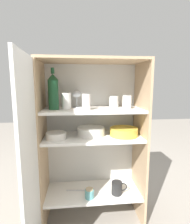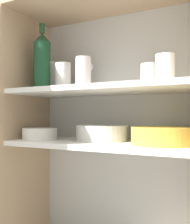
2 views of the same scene
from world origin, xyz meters
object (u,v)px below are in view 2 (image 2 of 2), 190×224
plate_stack_white (102,133)px  serving_bowl_small (40,133)px  wine_bottle (42,61)px  mixing_bowl_large (162,135)px

plate_stack_white → serving_bowl_small: bearing=-164.3°
plate_stack_white → serving_bowl_small: plate_stack_white is taller
plate_stack_white → serving_bowl_small: (-0.26, -0.07, -0.00)m
wine_bottle → plate_stack_white: (0.27, 0.05, -0.31)m
wine_bottle → serving_bowl_small: (0.01, -0.03, -0.32)m
mixing_bowl_large → plate_stack_white: bearing=170.1°
serving_bowl_small → wine_bottle: bearing=112.7°
wine_bottle → plate_stack_white: size_ratio=1.39×
wine_bottle → plate_stack_white: wine_bottle is taller
plate_stack_white → mixing_bowl_large: (0.25, -0.04, 0.00)m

